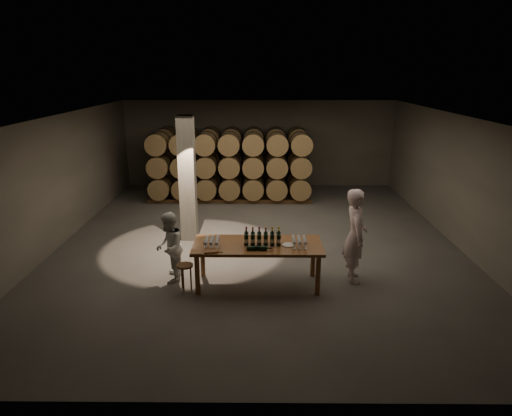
{
  "coord_description": "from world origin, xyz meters",
  "views": [
    {
      "loc": [
        0.04,
        -11.07,
        4.27
      ],
      "look_at": [
        -0.05,
        -0.66,
        1.1
      ],
      "focal_mm": 32.0,
      "sensor_mm": 36.0,
      "label": 1
    }
  ],
  "objects_px": {
    "plate": "(288,245)",
    "bottle_cluster": "(262,238)",
    "tasting_table": "(258,249)",
    "stool": "(185,269)",
    "person_man": "(355,235)",
    "person_woman": "(169,247)",
    "notebook_near": "(210,251)"
  },
  "relations": [
    {
      "from": "tasting_table",
      "to": "plate",
      "type": "height_order",
      "value": "plate"
    },
    {
      "from": "plate",
      "to": "bottle_cluster",
      "type": "bearing_deg",
      "value": 174.13
    },
    {
      "from": "plate",
      "to": "person_woman",
      "type": "distance_m",
      "value": 2.47
    },
    {
      "from": "plate",
      "to": "person_man",
      "type": "distance_m",
      "value": 1.44
    },
    {
      "from": "plate",
      "to": "notebook_near",
      "type": "relative_size",
      "value": 0.97
    },
    {
      "from": "stool",
      "to": "person_woman",
      "type": "height_order",
      "value": "person_woman"
    },
    {
      "from": "bottle_cluster",
      "to": "notebook_near",
      "type": "height_order",
      "value": "bottle_cluster"
    },
    {
      "from": "stool",
      "to": "person_man",
      "type": "xyz_separation_m",
      "value": [
        3.46,
        0.52,
        0.54
      ]
    },
    {
      "from": "plate",
      "to": "person_woman",
      "type": "relative_size",
      "value": 0.17
    },
    {
      "from": "bottle_cluster",
      "to": "person_woman",
      "type": "xyz_separation_m",
      "value": [
        -1.93,
        0.2,
        -0.28
      ]
    },
    {
      "from": "notebook_near",
      "to": "person_woman",
      "type": "height_order",
      "value": "person_woman"
    },
    {
      "from": "stool",
      "to": "bottle_cluster",
      "type": "bearing_deg",
      "value": 8.92
    },
    {
      "from": "notebook_near",
      "to": "person_woman",
      "type": "distance_m",
      "value": 1.12
    },
    {
      "from": "tasting_table",
      "to": "person_man",
      "type": "relative_size",
      "value": 1.31
    },
    {
      "from": "bottle_cluster",
      "to": "stool",
      "type": "relative_size",
      "value": 1.33
    },
    {
      "from": "tasting_table",
      "to": "bottle_cluster",
      "type": "relative_size",
      "value": 3.53
    },
    {
      "from": "notebook_near",
      "to": "person_man",
      "type": "relative_size",
      "value": 0.13
    },
    {
      "from": "tasting_table",
      "to": "person_woman",
      "type": "distance_m",
      "value": 1.85
    },
    {
      "from": "stool",
      "to": "person_man",
      "type": "distance_m",
      "value": 3.55
    },
    {
      "from": "tasting_table",
      "to": "plate",
      "type": "distance_m",
      "value": 0.63
    },
    {
      "from": "bottle_cluster",
      "to": "plate",
      "type": "distance_m",
      "value": 0.53
    },
    {
      "from": "bottle_cluster",
      "to": "notebook_near",
      "type": "xyz_separation_m",
      "value": [
        -1.01,
        -0.4,
        -0.11
      ]
    },
    {
      "from": "tasting_table",
      "to": "notebook_near",
      "type": "height_order",
      "value": "notebook_near"
    },
    {
      "from": "plate",
      "to": "person_woman",
      "type": "bearing_deg",
      "value": 174.04
    },
    {
      "from": "bottle_cluster",
      "to": "person_man",
      "type": "distance_m",
      "value": 1.94
    },
    {
      "from": "person_man",
      "to": "person_woman",
      "type": "bearing_deg",
      "value": 92.73
    },
    {
      "from": "bottle_cluster",
      "to": "person_man",
      "type": "xyz_separation_m",
      "value": [
        1.92,
        0.28,
        -0.03
      ]
    },
    {
      "from": "tasting_table",
      "to": "bottle_cluster",
      "type": "distance_m",
      "value": 0.25
    },
    {
      "from": "stool",
      "to": "person_woman",
      "type": "bearing_deg",
      "value": 130.96
    },
    {
      "from": "tasting_table",
      "to": "stool",
      "type": "relative_size",
      "value": 4.71
    },
    {
      "from": "person_man",
      "to": "notebook_near",
      "type": "bearing_deg",
      "value": 104.67
    },
    {
      "from": "tasting_table",
      "to": "stool",
      "type": "distance_m",
      "value": 1.51
    }
  ]
}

